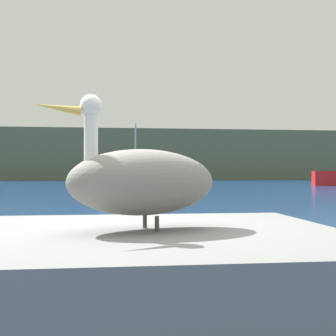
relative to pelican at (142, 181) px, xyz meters
The scene contains 5 objects.
ground_plane 1.20m from the pelican, 96.93° to the left, with size 260.00×260.00×0.00m, color navy.
hillside_backdrop 67.59m from the pelican, 90.05° to the left, with size 140.00×16.82×7.29m, color #5B664C.
pier_dock 0.72m from the pelican, 21.33° to the left, with size 2.75×2.32×0.75m, color gray.
pelican is the anchor object (origin of this frame).
fishing_boat_white 32.85m from the pelican, 89.87° to the left, with size 4.73×2.12×5.04m.
Camera 1 is at (-0.14, -3.56, 1.15)m, focal length 47.56 mm.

